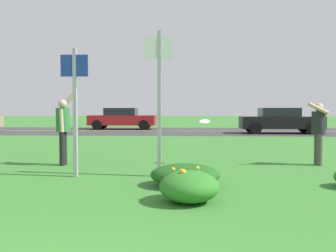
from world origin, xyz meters
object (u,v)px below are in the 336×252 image
Objects in this scene: car_red_center_left at (122,118)px; car_black_center_right at (280,120)px; person_catcher_dark_shirt at (318,128)px; person_thrower_green_shirt at (63,126)px; sign_post_near_path at (75,100)px; sign_post_by_roadside at (159,90)px; frisbee_white at (205,122)px.

car_red_center_left is 1.00× the size of car_black_center_right.
car_black_center_right is at bearing 81.04° from person_catcher_dark_shirt.
person_thrower_green_shirt is 0.41× the size of car_black_center_right.
sign_post_near_path reaches higher than person_thrower_green_shirt.
car_black_center_right is (5.77, 14.28, -1.05)m from sign_post_by_roadside.
sign_post_near_path is 0.58× the size of car_black_center_right.
person_catcher_dark_shirt reaches higher than car_black_center_right.
person_catcher_dark_shirt is 2.81m from frisbee_white.
person_thrower_green_shirt is at bearing 149.19° from sign_post_by_roadside.
person_thrower_green_shirt is 6.33m from person_catcher_dark_shirt.
sign_post_by_roadside reaches higher than car_black_center_right.
frisbee_white is 13.34m from car_black_center_right.
person_catcher_dark_shirt is (3.81, 1.82, -0.87)m from sign_post_by_roadside.
person_catcher_dark_shirt is (6.32, 0.33, -0.06)m from person_thrower_green_shirt.
sign_post_near_path is at bearing -83.12° from car_red_center_left.
person_thrower_green_shirt is 6.76× the size of frisbee_white.
frisbee_white is at bearing -73.24° from car_red_center_left.
sign_post_near_path is 0.88× the size of sign_post_by_roadside.
sign_post_by_roadside is at bearing -112.01° from car_black_center_right.
car_red_center_left is (-3.93, 18.22, -1.05)m from sign_post_by_roadside.
sign_post_by_roadside is at bearing 4.06° from sign_post_near_path.
sign_post_near_path is 1.44× the size of person_thrower_green_shirt.
person_catcher_dark_shirt is at bearing 2.98° from person_thrower_green_shirt.
sign_post_by_roadside is 15.44m from car_black_center_right.
sign_post_by_roadside is 1.91× the size of person_catcher_dark_shirt.
sign_post_by_roadside is 0.66× the size of car_red_center_left.
sign_post_near_path is at bearing -64.02° from person_thrower_green_shirt.
sign_post_by_roadside is 18.67m from car_red_center_left.
sign_post_by_roadside is 0.66× the size of car_black_center_right.
car_black_center_right is (7.49, 14.40, -0.85)m from sign_post_near_path.
person_thrower_green_shirt is at bearing -177.02° from person_catcher_dark_shirt.
sign_post_near_path is 1.74m from sign_post_by_roadside.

